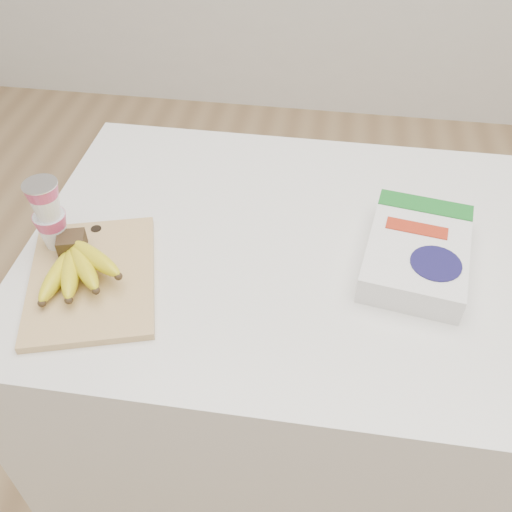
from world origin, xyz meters
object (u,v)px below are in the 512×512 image
Objects in this scene: yogurt_stack at (48,213)px; cereal_box at (417,252)px; table at (309,375)px; bananas at (76,265)px; cutting_board at (92,278)px.

yogurt_stack reaches higher than cereal_box.
table is 6.50× the size of bananas.
table is at bearing -176.26° from cereal_box.
yogurt_stack is at bearing -165.21° from cereal_box.
cereal_box reaches higher than cutting_board.
cutting_board is at bearing -37.12° from yogurt_stack.
yogurt_stack is at bearing -170.63° from table.
bananas is 1.22× the size of yogurt_stack.
cereal_box reaches higher than table.
bananas reaches higher than table.
table is 3.98× the size of cereal_box.
cutting_board is at bearing -159.70° from table.
yogurt_stack is (-0.09, 0.07, 0.08)m from cutting_board.
cereal_box is (0.17, -0.02, 0.45)m from table.
cereal_box is (0.66, 0.06, -0.06)m from yogurt_stack.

